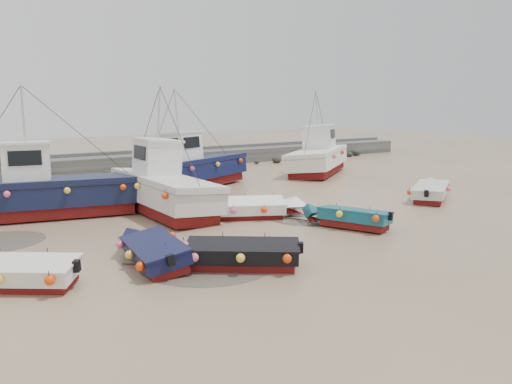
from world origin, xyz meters
TOP-DOWN VIEW (x-y plane):
  - ground at (0.00, 0.00)m, footprint 120.00×120.00m
  - seawall at (0.05, 21.99)m, footprint 60.00×4.92m
  - puddle_a at (-3.40, -2.10)m, footprint 4.90×4.90m
  - puddle_b at (3.52, 1.71)m, footprint 3.48×3.48m
  - puddle_d at (0.63, 11.29)m, footprint 6.27×6.27m
  - dinghy_0 at (-9.75, -0.86)m, footprint 5.49×3.99m
  - dinghy_1 at (-5.01, -1.05)m, footprint 2.15×5.74m
  - dinghy_2 at (4.00, -0.90)m, footprint 3.03×5.01m
  - dinghy_3 at (12.61, 1.46)m, footprint 5.96×4.33m
  - dinghy_4 at (-2.95, -2.90)m, footprint 5.46×4.05m
  - dinghy_5 at (1.53, 2.90)m, footprint 5.69×3.40m
  - cabin_boat_0 at (-7.23, 8.27)m, footprint 11.25×4.58m
  - cabin_boat_1 at (-1.96, 6.52)m, footprint 3.43×11.01m
  - cabin_boat_2 at (2.02, 11.60)m, footprint 10.69×6.30m
  - cabin_boat_3 at (13.59, 12.73)m, footprint 9.45×7.76m
  - person at (-1.69, 7.06)m, footprint 0.67×0.54m

SIDE VIEW (x-z plane):
  - ground at x=0.00m, z-range 0.00..0.00m
  - person at x=-1.69m, z-range -0.79..0.79m
  - puddle_a at x=-3.40m, z-range 0.00..0.01m
  - puddle_b at x=3.52m, z-range 0.00..0.01m
  - puddle_d at x=0.63m, z-range 0.00..0.01m
  - dinghy_3 at x=12.61m, z-range -0.18..1.25m
  - dinghy_0 at x=-9.75m, z-range -0.17..1.26m
  - dinghy_4 at x=-2.95m, z-range -0.17..1.26m
  - dinghy_5 at x=1.53m, z-range -0.16..1.26m
  - dinghy_1 at x=-5.01m, z-range -0.16..1.27m
  - dinghy_2 at x=4.00m, z-range -0.15..1.27m
  - seawall at x=0.05m, z-range -0.12..1.38m
  - cabin_boat_0 at x=-7.23m, z-range -1.81..4.41m
  - cabin_boat_2 at x=2.02m, z-range -1.80..4.42m
  - cabin_boat_1 at x=-1.96m, z-range -1.80..4.42m
  - cabin_boat_3 at x=13.59m, z-range -1.79..4.43m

